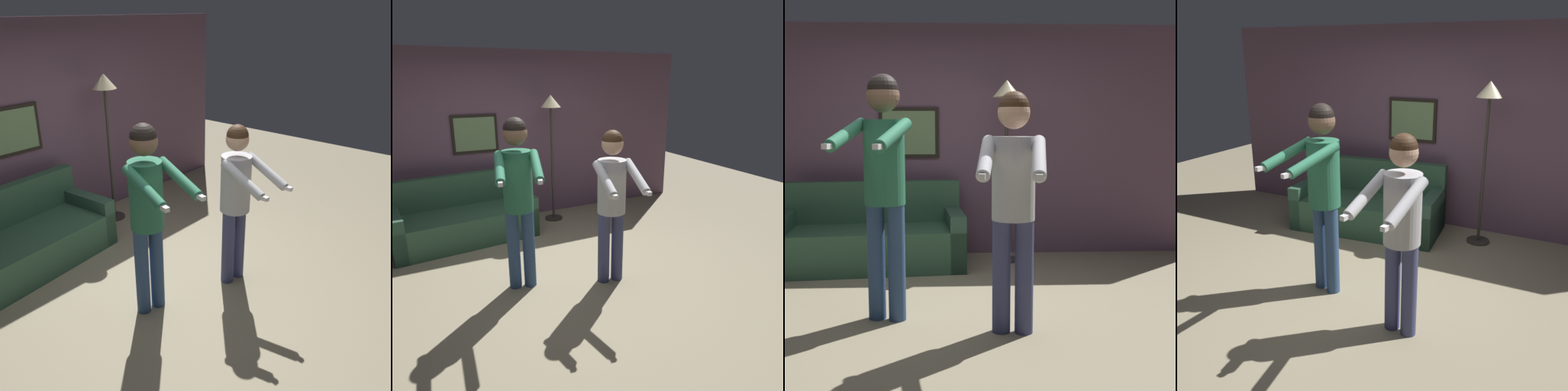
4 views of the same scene
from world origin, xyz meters
The scene contains 6 objects.
ground_plane centered at (0.00, 0.00, 0.00)m, with size 12.00×12.00×0.00m, color gray.
back_wall_assembly centered at (0.00, 2.24, 1.30)m, with size 6.40×0.09×2.60m.
couch centered at (-0.72, 1.64, 0.28)m, with size 1.97×1.03×0.87m.
torchiere_lamp centered at (0.71, 1.83, 1.59)m, with size 0.30×0.30×1.95m.
person_standing_left centered at (-0.37, 0.01, 1.13)m, with size 0.55×0.78×1.83m.
person_standing_right centered at (0.55, -0.30, 1.02)m, with size 0.50×0.71×1.69m.
Camera 3 is at (0.15, -3.99, 1.44)m, focal length 50.00 mm.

